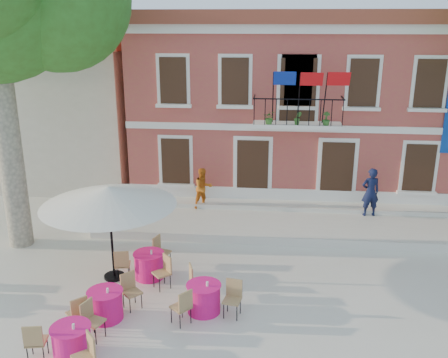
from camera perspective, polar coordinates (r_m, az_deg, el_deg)
ground at (r=14.40m, az=0.48°, el=-12.04°), size 90.00×90.00×0.00m
main_building at (r=22.70m, az=7.92°, el=9.06°), size 13.50×9.59×7.50m
neighbor_west at (r=26.03m, az=-18.69°, el=8.15°), size 9.40×9.40×6.40m
terrace at (r=18.27m, az=8.02°, el=-4.97°), size 14.00×3.40×0.30m
patio_umbrella at (r=14.12m, az=-13.07°, el=-1.94°), size 3.76×3.76×2.79m
pedestrian_navy at (r=18.81m, az=16.39°, el=-1.45°), size 0.72×0.54×1.80m
pedestrian_orange at (r=18.84m, az=-2.38°, el=-1.07°), size 0.96×0.92×1.56m
cafe_table_0 at (r=13.12m, az=-13.38°, el=-13.69°), size 1.65×1.66×0.95m
cafe_table_1 at (r=12.01m, az=-17.02°, el=-17.23°), size 1.76×1.84×0.95m
cafe_table_3 at (r=14.76m, az=-8.57°, el=-9.57°), size 1.78×1.83×0.95m
cafe_table_4 at (r=13.05m, az=-2.32°, el=-13.29°), size 1.77×1.84×0.95m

